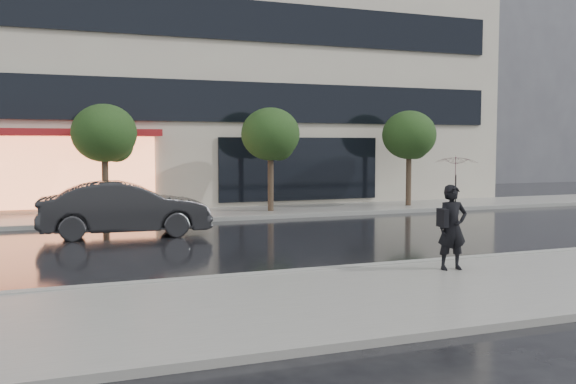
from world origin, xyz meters
name	(u,v)px	position (x,y,z in m)	size (l,w,h in m)	color
ground	(296,266)	(0.00, 0.00, 0.00)	(120.00, 120.00, 0.00)	black
sidewalk_near	(368,297)	(0.00, -3.25, 0.06)	(60.00, 4.50, 0.12)	slate
sidewalk_far	(191,215)	(0.00, 10.25, 0.06)	(60.00, 3.50, 0.12)	slate
curb_near	(315,272)	(0.00, -1.00, 0.07)	(60.00, 0.25, 0.14)	gray
curb_far	(202,220)	(0.00, 8.50, 0.07)	(60.00, 0.25, 0.14)	gray
office_building	(152,7)	(0.00, 17.97, 9.00)	(30.00, 12.76, 18.00)	#BBB59F
bg_building_right	(476,73)	(26.00, 28.00, 8.00)	(12.00, 12.00, 16.00)	#4C4C54
tree_mid_west	(106,135)	(-2.94, 10.03, 2.92)	(2.20, 2.20, 3.99)	#33261C
tree_mid_east	(272,136)	(3.06, 10.03, 2.92)	(2.20, 2.20, 3.99)	#33261C
tree_far_east	(410,137)	(9.06, 10.03, 2.92)	(2.20, 2.20, 3.99)	#33261C
parked_car	(125,209)	(-2.83, 6.00, 0.78)	(1.65, 4.74, 1.56)	black
pedestrian_with_umbrella	(454,199)	(2.57, -2.02, 1.54)	(0.91, 0.92, 2.28)	black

